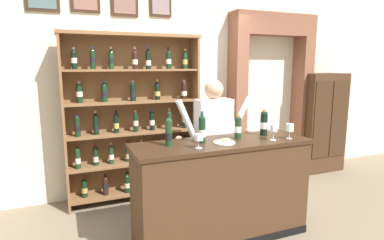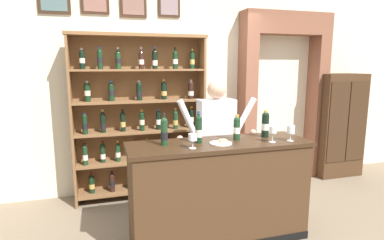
% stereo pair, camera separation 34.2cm
% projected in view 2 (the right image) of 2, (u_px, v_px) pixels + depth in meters
% --- Properties ---
extents(ground_plane, '(14.00, 14.00, 0.02)m').
position_uv_depth(ground_plane, '(203.00, 240.00, 3.28)').
color(ground_plane, '#7A6B56').
extents(back_wall, '(12.00, 0.19, 3.11)m').
position_uv_depth(back_wall, '(167.00, 81.00, 4.57)').
color(back_wall, beige).
rests_on(back_wall, ground).
extents(wine_shelf, '(1.76, 0.32, 2.17)m').
position_uv_depth(wine_shelf, '(140.00, 115.00, 4.19)').
color(wine_shelf, brown).
rests_on(wine_shelf, ground).
extents(archway_doorway, '(1.42, 0.45, 2.55)m').
position_uv_depth(archway_doorway, '(280.00, 87.00, 4.96)').
color(archway_doorway, brown).
rests_on(archway_doorway, ground).
extents(side_cabinet, '(0.75, 0.47, 1.65)m').
position_uv_depth(side_cabinet, '(337.00, 125.00, 5.15)').
color(side_cabinet, '#422B19').
rests_on(side_cabinet, ground).
extents(tasting_counter, '(1.83, 0.59, 1.02)m').
position_uv_depth(tasting_counter, '(219.00, 191.00, 3.23)').
color(tasting_counter, '#422B19').
rests_on(tasting_counter, ground).
extents(shopkeeper, '(1.00, 0.22, 1.61)m').
position_uv_depth(shopkeeper, '(216.00, 132.00, 3.74)').
color(shopkeeper, '#2D3347').
rests_on(shopkeeper, ground).
extents(tasting_bottle_super_tuscan, '(0.07, 0.07, 0.31)m').
position_uv_depth(tasting_bottle_super_tuscan, '(164.00, 131.00, 3.01)').
color(tasting_bottle_super_tuscan, '#19381E').
rests_on(tasting_bottle_super_tuscan, tasting_counter).
extents(tasting_bottle_grappa, '(0.07, 0.07, 0.31)m').
position_uv_depth(tasting_bottle_grappa, '(199.00, 129.00, 3.10)').
color(tasting_bottle_grappa, black).
rests_on(tasting_bottle_grappa, tasting_counter).
extents(tasting_bottle_prosecco, '(0.07, 0.07, 0.26)m').
position_uv_depth(tasting_bottle_prosecco, '(237.00, 128.00, 3.23)').
color(tasting_bottle_prosecco, '#19381E').
rests_on(tasting_bottle_prosecco, tasting_counter).
extents(tasting_bottle_brunello, '(0.08, 0.08, 0.29)m').
position_uv_depth(tasting_bottle_brunello, '(265.00, 124.00, 3.36)').
color(tasting_bottle_brunello, black).
rests_on(tasting_bottle_brunello, tasting_counter).
extents(wine_glass_spare, '(0.07, 0.07, 0.16)m').
position_uv_depth(wine_glass_spare, '(273.00, 131.00, 3.13)').
color(wine_glass_spare, silver).
rests_on(wine_glass_spare, tasting_counter).
extents(wine_glass_left, '(0.08, 0.08, 0.14)m').
position_uv_depth(wine_glass_left, '(193.00, 138.00, 2.90)').
color(wine_glass_left, silver).
rests_on(wine_glass_left, tasting_counter).
extents(wine_glass_center, '(0.08, 0.08, 0.16)m').
position_uv_depth(wine_glass_center, '(291.00, 130.00, 3.18)').
color(wine_glass_center, silver).
rests_on(wine_glass_center, tasting_counter).
extents(cheese_plate, '(0.22, 0.22, 0.04)m').
position_uv_depth(cheese_plate, '(221.00, 143.00, 3.08)').
color(cheese_plate, white).
rests_on(cheese_plate, tasting_counter).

